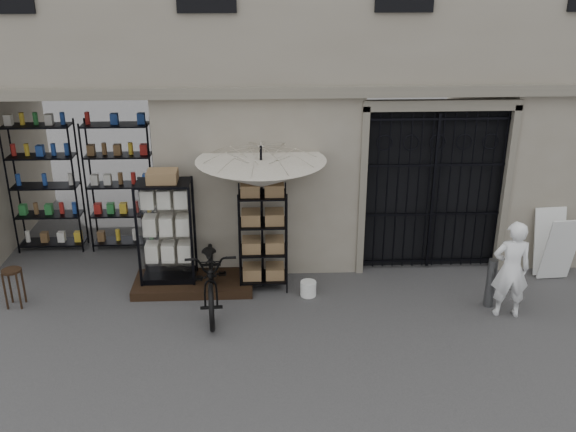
{
  "coord_description": "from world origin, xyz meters",
  "views": [
    {
      "loc": [
        -1.23,
        -8.19,
        5.23
      ],
      "look_at": [
        -0.8,
        1.4,
        1.35
      ],
      "focal_mm": 40.0,
      "sensor_mm": 36.0,
      "label": 1
    }
  ],
  "objects_px": {
    "bicycle": "(213,305)",
    "steel_bollard": "(491,283)",
    "wire_rack": "(263,239)",
    "easel_sign": "(555,245)",
    "shopkeeper": "(504,314)",
    "wooden_stool": "(14,287)",
    "market_umbrella": "(261,166)",
    "display_cabinet": "(167,236)",
    "white_bucket": "(308,289)"
  },
  "relations": [
    {
      "from": "white_bucket",
      "to": "wooden_stool",
      "type": "distance_m",
      "value": 4.74
    },
    {
      "from": "white_bucket",
      "to": "shopkeeper",
      "type": "height_order",
      "value": "white_bucket"
    },
    {
      "from": "easel_sign",
      "to": "bicycle",
      "type": "bearing_deg",
      "value": -177.04
    },
    {
      "from": "market_umbrella",
      "to": "bicycle",
      "type": "distance_m",
      "value": 2.38
    },
    {
      "from": "steel_bollard",
      "to": "easel_sign",
      "type": "distance_m",
      "value": 1.71
    },
    {
      "from": "white_bucket",
      "to": "steel_bollard",
      "type": "height_order",
      "value": "steel_bollard"
    },
    {
      "from": "white_bucket",
      "to": "wooden_stool",
      "type": "xyz_separation_m",
      "value": [
        -4.73,
        -0.13,
        0.21
      ]
    },
    {
      "from": "market_umbrella",
      "to": "shopkeeper",
      "type": "xyz_separation_m",
      "value": [
        3.81,
        -1.13,
        -2.14
      ]
    },
    {
      "from": "display_cabinet",
      "to": "shopkeeper",
      "type": "xyz_separation_m",
      "value": [
        5.39,
        -1.19,
        -0.93
      ]
    },
    {
      "from": "wire_rack",
      "to": "steel_bollard",
      "type": "bearing_deg",
      "value": -21.72
    },
    {
      "from": "wire_rack",
      "to": "bicycle",
      "type": "height_order",
      "value": "wire_rack"
    },
    {
      "from": "white_bucket",
      "to": "shopkeeper",
      "type": "xyz_separation_m",
      "value": [
        3.06,
        -0.75,
        -0.13
      ]
    },
    {
      "from": "wire_rack",
      "to": "easel_sign",
      "type": "relative_size",
      "value": 1.5
    },
    {
      "from": "display_cabinet",
      "to": "white_bucket",
      "type": "height_order",
      "value": "display_cabinet"
    },
    {
      "from": "market_umbrella",
      "to": "shopkeeper",
      "type": "relative_size",
      "value": 1.88
    },
    {
      "from": "display_cabinet",
      "to": "bicycle",
      "type": "bearing_deg",
      "value": -30.86
    },
    {
      "from": "display_cabinet",
      "to": "market_umbrella",
      "type": "height_order",
      "value": "market_umbrella"
    },
    {
      "from": "bicycle",
      "to": "steel_bollard",
      "type": "relative_size",
      "value": 2.64
    },
    {
      "from": "wooden_stool",
      "to": "wire_rack",
      "type": "bearing_deg",
      "value": 7.15
    },
    {
      "from": "bicycle",
      "to": "easel_sign",
      "type": "height_order",
      "value": "easel_sign"
    },
    {
      "from": "display_cabinet",
      "to": "steel_bollard",
      "type": "relative_size",
      "value": 2.29
    },
    {
      "from": "market_umbrella",
      "to": "white_bucket",
      "type": "relative_size",
      "value": 11.35
    },
    {
      "from": "shopkeeper",
      "to": "steel_bollard",
      "type": "bearing_deg",
      "value": -52.08
    },
    {
      "from": "bicycle",
      "to": "steel_bollard",
      "type": "distance_m",
      "value": 4.47
    },
    {
      "from": "market_umbrella",
      "to": "steel_bollard",
      "type": "distance_m",
      "value": 4.11
    },
    {
      "from": "steel_bollard",
      "to": "shopkeeper",
      "type": "height_order",
      "value": "steel_bollard"
    },
    {
      "from": "bicycle",
      "to": "wooden_stool",
      "type": "xyz_separation_m",
      "value": [
        -3.17,
        0.13,
        0.34
      ]
    },
    {
      "from": "white_bucket",
      "to": "bicycle",
      "type": "height_order",
      "value": "bicycle"
    },
    {
      "from": "white_bucket",
      "to": "steel_bollard",
      "type": "distance_m",
      "value": 2.93
    },
    {
      "from": "market_umbrella",
      "to": "display_cabinet",
      "type": "bearing_deg",
      "value": 178.1
    },
    {
      "from": "bicycle",
      "to": "steel_bollard",
      "type": "height_order",
      "value": "bicycle"
    },
    {
      "from": "wire_rack",
      "to": "bicycle",
      "type": "xyz_separation_m",
      "value": [
        -0.83,
        -0.63,
        -0.87
      ]
    },
    {
      "from": "steel_bollard",
      "to": "market_umbrella",
      "type": "bearing_deg",
      "value": 166.77
    },
    {
      "from": "shopkeeper",
      "to": "wooden_stool",
      "type": "bearing_deg",
      "value": 1.4
    },
    {
      "from": "market_umbrella",
      "to": "white_bucket",
      "type": "xyz_separation_m",
      "value": [
        0.75,
        -0.38,
        -2.02
      ]
    },
    {
      "from": "wire_rack",
      "to": "wooden_stool",
      "type": "bearing_deg",
      "value": 178.61
    },
    {
      "from": "market_umbrella",
      "to": "white_bucket",
      "type": "distance_m",
      "value": 2.18
    },
    {
      "from": "wire_rack",
      "to": "market_umbrella",
      "type": "height_order",
      "value": "market_umbrella"
    },
    {
      "from": "white_bucket",
      "to": "easel_sign",
      "type": "xyz_separation_m",
      "value": [
        4.3,
        0.46,
        0.49
      ]
    },
    {
      "from": "display_cabinet",
      "to": "shopkeeper",
      "type": "height_order",
      "value": "display_cabinet"
    },
    {
      "from": "wire_rack",
      "to": "easel_sign",
      "type": "distance_m",
      "value": 5.05
    },
    {
      "from": "bicycle",
      "to": "shopkeeper",
      "type": "distance_m",
      "value": 4.65
    },
    {
      "from": "display_cabinet",
      "to": "steel_bollard",
      "type": "distance_m",
      "value": 5.32
    },
    {
      "from": "wooden_stool",
      "to": "shopkeeper",
      "type": "xyz_separation_m",
      "value": [
        7.79,
        -0.62,
        -0.34
      ]
    },
    {
      "from": "wooden_stool",
      "to": "bicycle",
      "type": "bearing_deg",
      "value": -2.29
    },
    {
      "from": "steel_bollard",
      "to": "bicycle",
      "type": "bearing_deg",
      "value": 177.18
    },
    {
      "from": "white_bucket",
      "to": "wire_rack",
      "type": "bearing_deg",
      "value": 153.01
    },
    {
      "from": "display_cabinet",
      "to": "market_umbrella",
      "type": "distance_m",
      "value": 2.0
    },
    {
      "from": "wire_rack",
      "to": "market_umbrella",
      "type": "xyz_separation_m",
      "value": [
        -0.01,
        0.01,
        1.28
      ]
    },
    {
      "from": "bicycle",
      "to": "easel_sign",
      "type": "xyz_separation_m",
      "value": [
        5.87,
        0.72,
        0.61
      ]
    }
  ]
}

